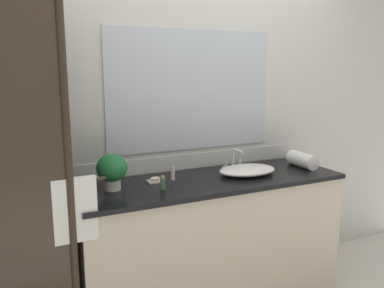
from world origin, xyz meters
The scene contains 10 objects.
wall_back_with_mirror centered at (0.00, 0.34, 1.30)m, with size 4.40×0.06×2.60m.
vanity_cabinet centered at (0.00, 0.01, 0.45)m, with size 1.80×0.58×0.90m.
sink_basin centered at (0.28, 0.00, 0.93)m, with size 0.42×0.28×0.06m, color white.
faucet centered at (0.28, 0.18, 0.95)m, with size 0.17×0.15×0.15m.
potted_plant centered at (-0.66, 0.05, 1.03)m, with size 0.19×0.19×0.22m.
soap_dish centered at (-0.37, 0.09, 0.91)m, with size 0.10×0.07×0.04m.
amenity_bottle_body_wash centered at (-0.81, -0.11, 0.94)m, with size 0.02×0.02×0.09m.
amenity_bottle_shampoo centered at (-0.38, -0.08, 0.94)m, with size 0.03×0.03×0.09m.
amenity_bottle_conditioner centered at (-0.25, 0.09, 0.94)m, with size 0.02×0.02×0.09m.
rolled_towel_near_edge centered at (0.76, 0.00, 0.95)m, with size 0.11×0.11×0.24m, color white.
Camera 1 is at (-1.20, -2.23, 1.62)m, focal length 36.82 mm.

